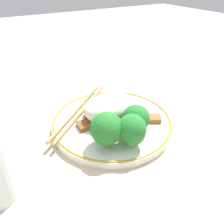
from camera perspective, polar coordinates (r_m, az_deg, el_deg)
name	(u,v)px	position (r m, az deg, el deg)	size (l,w,h in m)	color
ground_plane	(112,126)	(0.48, 0.00, -3.55)	(3.00, 3.00, 0.00)	#C6B28E
plate	(112,122)	(0.47, 0.00, -2.62)	(0.25, 0.25, 0.02)	white
rice_mound	(110,107)	(0.46, -0.42, 1.22)	(0.11, 0.08, 0.05)	white
broccoli_back_left	(107,129)	(0.38, -1.43, -4.44)	(0.06, 0.06, 0.07)	#7FB756
broccoli_back_center	(132,129)	(0.39, 5.14, -4.47)	(0.05, 0.05, 0.06)	#7FB756
broccoli_back_right	(136,118)	(0.42, 6.28, -1.69)	(0.05, 0.05, 0.06)	#7FB756
meat_near_front	(86,125)	(0.45, -6.90, -3.37)	(0.03, 0.03, 0.01)	brown
meat_near_left	(154,118)	(0.47, 10.89, -1.66)	(0.04, 0.04, 0.01)	#995B28
meat_near_right	(103,101)	(0.53, -2.45, 2.96)	(0.03, 0.04, 0.01)	#995B28
meat_near_back	(91,115)	(0.47, -5.61, -0.88)	(0.04, 0.04, 0.01)	brown
meat_on_rice_edge	(133,110)	(0.49, 5.47, 0.41)	(0.04, 0.04, 0.01)	#995B28
chopsticks	(80,110)	(0.50, -8.49, 0.41)	(0.20, 0.17, 0.01)	#AD8451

